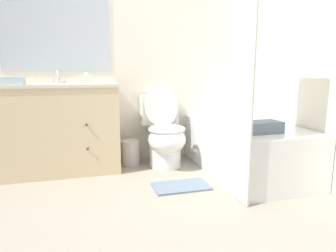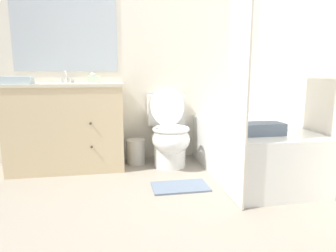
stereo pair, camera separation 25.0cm
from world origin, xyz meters
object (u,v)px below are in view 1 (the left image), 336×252
Objects in this scene: vanity_cabinet at (60,128)px; sink_faucet at (58,79)px; tissue_box at (86,79)px; toilet at (164,135)px; bath_mat at (181,186)px; bath_towel_folded at (260,127)px; hand_towel_folded at (7,81)px; bathtub at (245,147)px; wastebasket at (131,153)px.

sink_faucet is at bearing 90.00° from vanity_cabinet.
toilet is at bearing -11.39° from tissue_box.
vanity_cabinet is 1.33m from bath_mat.
bath_towel_folded is 0.85m from bath_mat.
bath_towel_folded is (2.06, -0.76, -0.38)m from hand_towel_folded.
vanity_cabinet reaches higher than bathtub.
bath_mat is (0.75, -0.80, -0.92)m from tissue_box.
sink_faucet is 1.06m from wastebasket.
sink_faucet is at bearing 169.11° from wastebasket.
bath_towel_folded is at bearing -105.29° from bathtub.
tissue_box is (-0.43, 0.03, 0.79)m from wastebasket.
tissue_box is 0.50× the size of hand_towel_folded.
bathtub is 1.20m from wastebasket.
wastebasket is at bearing 9.54° from hand_towel_folded.
bathtub is at bearing 18.34° from bath_mat.
hand_towel_folded is (-1.45, -0.06, 0.58)m from toilet.
wastebasket is at bearing 112.90° from bath_mat.
bath_towel_folded is at bearing -15.64° from bath_mat.
bath_mat is at bearing -67.10° from wastebasket.
vanity_cabinet is 0.63m from hand_towel_folded.
bathtub is 5.46× the size of wastebasket.
tissue_box is at bearing -20.49° from sink_faucet.
sink_faucet reaches higher than toilet.
tissue_box is at bearing 168.61° from toilet.
bathtub is at bearing -15.04° from vanity_cabinet.
vanity_cabinet is 1.86m from bathtub.
hand_towel_folded is 0.55× the size of bath_mat.
tissue_box reaches higher than wastebasket.
bath_mat is at bearing 164.36° from bath_towel_folded.
bath_towel_folded is at bearing -53.07° from toilet.
vanity_cabinet is at bearing -166.08° from tissue_box.
bathtub is at bearing -25.50° from wastebasket.
bath_mat is (0.32, -0.77, -0.13)m from wastebasket.
hand_towel_folded is 0.75× the size of bath_towel_folded.
bath_towel_folded reaches higher than bath_mat.
tissue_box is 0.71m from hand_towel_folded.
hand_towel_folded is at bearing -170.46° from wastebasket.
sink_faucet is 0.10× the size of bathtub.
sink_faucet is 2.01m from bathtub.
sink_faucet is 1.64m from bath_mat.
sink_faucet reaches higher than vanity_cabinet.
bathtub reaches higher than bath_mat.
wastebasket is 0.90m from tissue_box.
tissue_box is at bearing 17.86° from hand_towel_folded.
hand_towel_folded reaches higher than bathtub.
sink_faucet is 0.53× the size of hand_towel_folded.
toilet is 2.36× the size of bath_towel_folded.
wastebasket is 1.41m from bath_towel_folded.
sink_faucet reaches higher than bath_towel_folded.
sink_faucet is at bearing 38.79° from hand_towel_folded.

